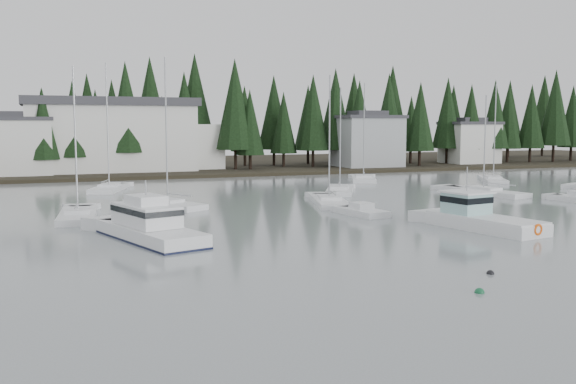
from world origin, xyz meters
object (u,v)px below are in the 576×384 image
at_px(lobster_boat_teal, 480,220).
at_px(sailboat_3, 340,192).
at_px(runabout_1, 361,213).
at_px(harbor_inn, 125,136).
at_px(sailboat_8, 363,180).
at_px(house_east_a, 368,140).
at_px(sailboat_7, 78,217).
at_px(cabin_cruiser_center, 149,229).
at_px(house_east_b, 470,142).
at_px(sailboat_0, 109,190).
at_px(sailboat_4, 329,203).
at_px(sailboat_10, 483,194).
at_px(sailboat_5, 493,181).
at_px(sailboat_2, 168,206).
at_px(house_west, 17,145).

distance_m(lobster_boat_teal, sailboat_3, 25.75).
relative_size(lobster_boat_teal, runabout_1, 1.75).
distance_m(harbor_inn, runabout_1, 54.84).
distance_m(lobster_boat_teal, sailboat_8, 39.71).
xyz_separation_m(house_east_a, runabout_1, (-26.53, -48.77, -4.77)).
bearing_deg(sailboat_7, cabin_cruiser_center, -156.31).
relative_size(house_east_b, sailboat_3, 0.80).
bearing_deg(sailboat_8, sailboat_3, 168.06).
bearing_deg(sailboat_0, sailboat_4, -118.74).
distance_m(sailboat_7, runabout_1, 22.79).
relative_size(sailboat_10, runabout_1, 2.08).
height_order(house_east_b, sailboat_5, sailboat_5).
bearing_deg(harbor_inn, runabout_1, -76.83).
bearing_deg(harbor_inn, cabin_cruiser_center, -95.56).
relative_size(sailboat_2, sailboat_7, 1.11).
bearing_deg(harbor_inn, sailboat_10, -53.49).
height_order(sailboat_4, sailboat_8, sailboat_8).
xyz_separation_m(house_west, house_east_b, (76.00, 1.00, -0.25)).
distance_m(house_east_a, harbor_inn, 39.21).
bearing_deg(house_east_a, sailboat_3, -122.50).
xyz_separation_m(sailboat_8, runabout_1, (-15.38, -28.92, 0.06)).
relative_size(cabin_cruiser_center, sailboat_7, 0.86).
xyz_separation_m(harbor_inn, cabin_cruiser_center, (-5.68, -58.40, -5.11)).
bearing_deg(cabin_cruiser_center, runabout_1, -90.38).
height_order(sailboat_2, sailboat_7, sailboat_2).
xyz_separation_m(house_east_a, sailboat_8, (-11.15, -19.85, -4.83)).
relative_size(house_east_a, sailboat_7, 0.85).
xyz_separation_m(house_east_a, sailboat_3, (-20.62, -32.36, -4.84)).
bearing_deg(house_west, sailboat_4, -56.09).
xyz_separation_m(house_east_a, sailboat_4, (-25.84, -40.89, -4.84)).
bearing_deg(house_east_a, sailboat_0, -154.61).
height_order(lobster_boat_teal, sailboat_5, sailboat_5).
bearing_deg(house_west, sailboat_10, -40.35).
height_order(lobster_boat_teal, sailboat_10, sailboat_10).
distance_m(sailboat_0, sailboat_10, 41.32).
bearing_deg(harbor_inn, house_east_a, -6.36).
relative_size(sailboat_7, runabout_1, 2.35).
xyz_separation_m(lobster_boat_teal, sailboat_4, (-3.91, 17.17, -0.53)).
bearing_deg(sailboat_3, sailboat_8, -8.79).
relative_size(sailboat_0, sailboat_7, 1.19).
xyz_separation_m(house_east_b, sailboat_3, (-42.62, -34.36, -4.34)).
bearing_deg(runabout_1, house_west, 19.98).
xyz_separation_m(house_east_a, sailboat_10, (-6.82, -39.07, -4.85)).
bearing_deg(harbor_inn, sailboat_2, -92.06).
xyz_separation_m(house_east_b, sailboat_4, (-47.84, -42.89, -4.34)).
distance_m(sailboat_5, sailboat_8, 16.84).
bearing_deg(house_west, sailboat_0, -65.19).
height_order(house_east_a, sailboat_8, sailboat_8).
height_order(house_west, sailboat_3, sailboat_3).
height_order(house_west, house_east_a, house_east_a).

